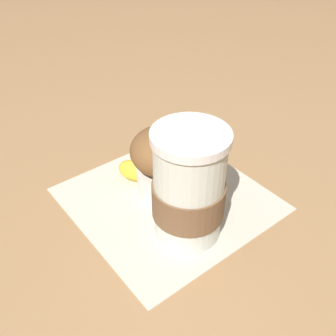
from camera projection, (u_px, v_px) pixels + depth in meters
ground_plane at (168, 199)px, 0.55m from camera, size 3.00×3.00×0.00m
paper_napkin at (168, 199)px, 0.55m from camera, size 0.27×0.27×0.00m
coffee_cup at (189, 189)px, 0.46m from camera, size 0.09×0.09×0.15m
muffin at (163, 160)px, 0.53m from camera, size 0.09×0.09×0.10m
banana at (167, 167)px, 0.58m from camera, size 0.10×0.13×0.03m
sugar_packet at (157, 137)px, 0.67m from camera, size 0.06×0.05×0.01m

